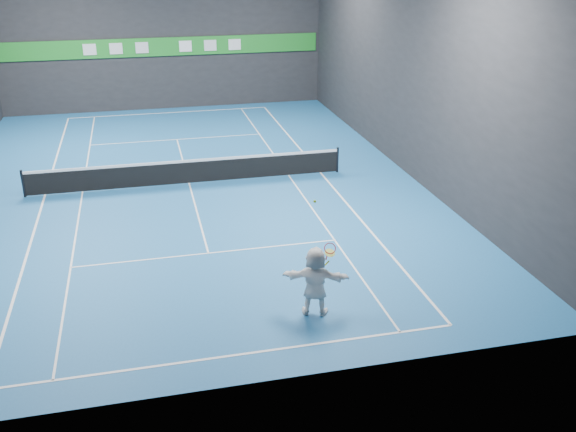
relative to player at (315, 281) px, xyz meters
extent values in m
plane|color=#1B5B97|center=(-2.29, 10.51, -0.94)|extent=(26.00, 26.00, 0.00)
cube|color=#232325|center=(-2.29, 23.51, 3.56)|extent=(18.00, 0.10, 9.00)
cube|color=#232325|center=(-2.29, -2.49, 3.56)|extent=(18.00, 0.10, 9.00)
cube|color=#232325|center=(6.71, 10.51, 3.56)|extent=(0.10, 26.00, 9.00)
cube|color=white|center=(-2.29, -1.38, -0.94)|extent=(10.98, 0.08, 0.01)
cube|color=white|center=(-2.29, 22.40, -0.94)|extent=(10.98, 0.08, 0.01)
cube|color=white|center=(-7.78, 10.51, -0.94)|extent=(0.08, 23.78, 0.01)
cube|color=white|center=(3.20, 10.51, -0.94)|extent=(0.08, 23.78, 0.01)
cube|color=white|center=(-6.40, 10.51, -0.94)|extent=(0.06, 23.78, 0.01)
cube|color=white|center=(1.82, 10.51, -0.94)|extent=(0.06, 23.78, 0.01)
cube|color=white|center=(-2.29, 4.11, -0.94)|extent=(8.23, 0.06, 0.01)
cube|color=white|center=(-2.29, 16.91, -0.94)|extent=(8.23, 0.06, 0.01)
cube|color=white|center=(-2.29, 10.51, -0.94)|extent=(0.06, 12.80, 0.01)
imported|color=white|center=(0.00, 0.00, 0.00)|extent=(1.83, 1.10, 1.88)
sphere|color=#C7FA29|center=(-0.06, -0.05, 2.23)|extent=(0.07, 0.07, 0.07)
cylinder|color=black|center=(-8.49, 10.51, -0.40)|extent=(0.10, 0.10, 1.07)
cylinder|color=black|center=(3.91, 10.51, -0.40)|extent=(0.10, 0.10, 1.07)
cube|color=black|center=(-2.29, 10.51, -0.47)|extent=(12.40, 0.03, 0.86)
cube|color=white|center=(-2.29, 10.51, 0.01)|extent=(12.40, 0.04, 0.10)
cube|color=#1E8A27|center=(-2.29, 23.45, 2.56)|extent=(17.64, 0.06, 1.00)
cube|color=white|center=(-6.29, 23.39, 2.56)|extent=(0.70, 0.04, 0.60)
cube|color=silver|center=(-4.89, 23.39, 2.56)|extent=(0.70, 0.04, 0.60)
cube|color=silver|center=(-3.49, 23.39, 2.56)|extent=(0.70, 0.04, 0.60)
cube|color=white|center=(-1.09, 23.39, 2.56)|extent=(0.70, 0.04, 0.60)
cube|color=silver|center=(0.31, 23.39, 2.56)|extent=(0.70, 0.04, 0.60)
cube|color=white|center=(1.71, 23.39, 2.56)|extent=(0.70, 0.04, 0.60)
torus|color=red|center=(0.39, 0.05, 0.87)|extent=(0.43, 0.32, 0.32)
cylinder|color=#C5DF4E|center=(0.39, 0.05, 0.74)|extent=(0.34, 0.31, 0.15)
cylinder|color=red|center=(0.30, 0.05, 0.62)|extent=(0.04, 0.12, 0.18)
cylinder|color=yellow|center=(0.31, 0.03, 0.47)|extent=(0.10, 0.21, 0.23)
camera|label=1|loc=(-4.01, -13.85, 8.01)|focal=40.00mm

